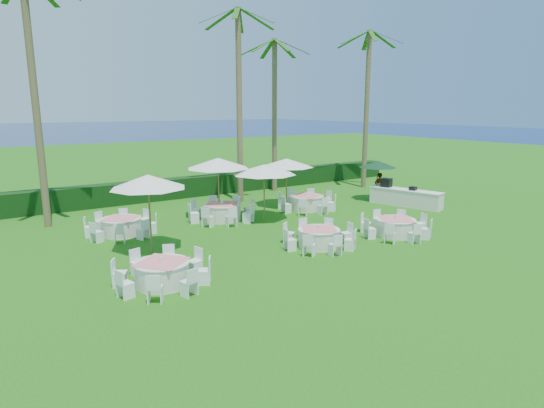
{
  "coord_description": "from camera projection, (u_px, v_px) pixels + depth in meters",
  "views": [
    {
      "loc": [
        -9.97,
        -13.74,
        5.34
      ],
      "look_at": [
        0.56,
        2.16,
        1.3
      ],
      "focal_mm": 30.0,
      "sensor_mm": 36.0,
      "label": 1
    }
  ],
  "objects": [
    {
      "name": "ground",
      "position": [
        291.0,
        248.0,
        17.7
      ],
      "size": [
        120.0,
        120.0,
        0.0
      ],
      "primitive_type": "plane",
      "color": "#1E6310",
      "rests_on": "ground"
    },
    {
      "name": "hedge",
      "position": [
        174.0,
        188.0,
        27.37
      ],
      "size": [
        34.0,
        1.0,
        1.2
      ],
      "primitive_type": "cube",
      "color": "black",
      "rests_on": "ground"
    },
    {
      "name": "ocean",
      "position": [
        22.0,
        132.0,
        100.9
      ],
      "size": [
        260.0,
        260.0,
        0.0
      ],
      "primitive_type": "plane",
      "color": "#071E47",
      "rests_on": "ground"
    },
    {
      "name": "banquet_table_a",
      "position": [
        162.0,
        273.0,
        13.92
      ],
      "size": [
        2.95,
        2.95,
        0.9
      ],
      "color": "silver",
      "rests_on": "ground"
    },
    {
      "name": "banquet_table_b",
      "position": [
        319.0,
        237.0,
        17.78
      ],
      "size": [
        2.89,
        2.89,
        0.88
      ],
      "color": "silver",
      "rests_on": "ground"
    },
    {
      "name": "banquet_table_c",
      "position": [
        395.0,
        227.0,
        19.33
      ],
      "size": [
        2.93,
        2.93,
        0.9
      ],
      "color": "silver",
      "rests_on": "ground"
    },
    {
      "name": "banquet_table_d",
      "position": [
        121.0,
        226.0,
        19.43
      ],
      "size": [
        2.91,
        2.91,
        0.9
      ],
      "color": "silver",
      "rests_on": "ground"
    },
    {
      "name": "banquet_table_e",
      "position": [
        222.0,
        212.0,
        21.99
      ],
      "size": [
        3.25,
        3.25,
        0.98
      ],
      "color": "silver",
      "rests_on": "ground"
    },
    {
      "name": "banquet_table_f",
      "position": [
        307.0,
        202.0,
        24.24
      ],
      "size": [
        3.08,
        3.08,
        0.94
      ],
      "color": "silver",
      "rests_on": "ground"
    },
    {
      "name": "umbrella_a",
      "position": [
        148.0,
        182.0,
        16.67
      ],
      "size": [
        2.82,
        2.82,
        2.95
      ],
      "color": "brown",
      "rests_on": "ground"
    },
    {
      "name": "umbrella_b",
      "position": [
        264.0,
        169.0,
        21.56
      ],
      "size": [
        3.07,
        3.07,
        2.72
      ],
      "color": "brown",
      "rests_on": "ground"
    },
    {
      "name": "umbrella_c",
      "position": [
        218.0,
        163.0,
        22.03
      ],
      "size": [
        3.08,
        3.08,
        2.97
      ],
      "color": "brown",
      "rests_on": "ground"
    },
    {
      "name": "umbrella_d",
      "position": [
        287.0,
        163.0,
        24.71
      ],
      "size": [
        2.94,
        2.94,
        2.65
      ],
      "color": "brown",
      "rests_on": "ground"
    },
    {
      "name": "umbrella_green",
      "position": [
        378.0,
        164.0,
        26.46
      ],
      "size": [
        2.19,
        2.19,
        2.34
      ],
      "color": "brown",
      "rests_on": "ground"
    },
    {
      "name": "buffet_table",
      "position": [
        405.0,
        197.0,
        25.18
      ],
      "size": [
        1.9,
        4.12,
        1.44
      ],
      "color": "silver",
      "rests_on": "ground"
    },
    {
      "name": "staff_person",
      "position": [
        379.0,
        186.0,
        26.73
      ],
      "size": [
        0.65,
        0.48,
        1.63
      ],
      "primitive_type": "imported",
      "rotation": [
        0.0,
        0.0,
        2.98
      ],
      "color": "gray",
      "rests_on": "ground"
    },
    {
      "name": "palm_a",
      "position": [
        34.0,
        94.0,
        19.67
      ],
      "size": [
        4.33,
        4.31,
        10.88
      ],
      "color": "brown",
      "rests_on": "ground"
    },
    {
      "name": "palm_c",
      "position": [
        239.0,
        100.0,
        25.24
      ],
      "size": [
        4.41,
        4.08,
        10.62
      ],
      "color": "brown",
      "rests_on": "ground"
    },
    {
      "name": "palm_d",
      "position": [
        275.0,
        110.0,
        28.92
      ],
      "size": [
        4.24,
        4.37,
        9.55
      ],
      "color": "brown",
      "rests_on": "ground"
    },
    {
      "name": "palm_e",
      "position": [
        367.0,
        104.0,
        30.12
      ],
      "size": [
        4.4,
        4.1,
        10.26
      ],
      "color": "brown",
      "rests_on": "ground"
    }
  ]
}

